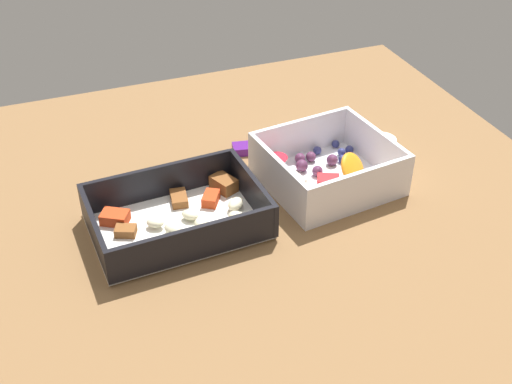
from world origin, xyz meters
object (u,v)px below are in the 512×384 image
(pasta_container, at_px, (180,218))
(paper_cup_liner, at_px, (382,144))
(candy_bar, at_px, (257,148))
(fruit_bowl, at_px, (325,170))

(pasta_container, relative_size, paper_cup_liner, 5.35)
(pasta_container, distance_m, paper_cup_liner, 0.33)
(pasta_container, height_order, candy_bar, pasta_container)
(candy_bar, height_order, paper_cup_liner, paper_cup_liner)
(fruit_bowl, xyz_separation_m, candy_bar, (-0.06, 0.11, -0.01))
(pasta_container, relative_size, fruit_bowl, 1.20)
(candy_bar, bearing_deg, paper_cup_liner, -19.04)
(paper_cup_liner, bearing_deg, candy_bar, 160.96)
(fruit_bowl, relative_size, paper_cup_liner, 4.48)
(pasta_container, height_order, fruit_bowl, fruit_bowl)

